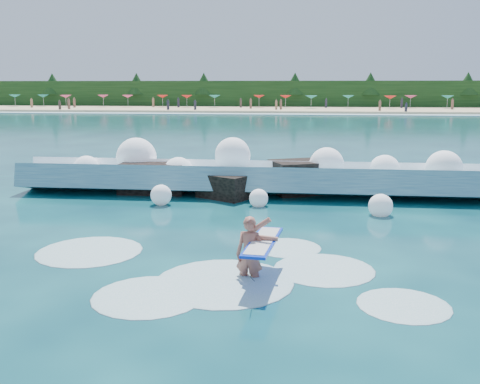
{
  "coord_description": "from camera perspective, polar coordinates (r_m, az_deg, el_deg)",
  "views": [
    {
      "loc": [
        3.22,
        -12.51,
        4.11
      ],
      "look_at": [
        1.5,
        2.0,
        1.2
      ],
      "focal_mm": 40.0,
      "sensor_mm": 36.0,
      "label": 1
    }
  ],
  "objects": [
    {
      "name": "beachgoers",
      "position": [
        88.59,
        10.16,
        9.18
      ],
      "size": [
        100.58,
        13.77,
        1.93
      ],
      "color": "#3F332D",
      "rests_on": "ground"
    },
    {
      "name": "wave_spray",
      "position": [
        20.63,
        0.87,
        2.81
      ],
      "size": [
        14.79,
        4.95,
        2.22
      ],
      "color": "white",
      "rests_on": "ground"
    },
    {
      "name": "beach_umbrellas",
      "position": [
        93.06,
        4.83,
        10.09
      ],
      "size": [
        113.26,
        6.21,
        0.5
      ],
      "color": "red",
      "rests_on": "ground"
    },
    {
      "name": "ground",
      "position": [
        13.55,
        -7.36,
        -6.48
      ],
      "size": [
        200.0,
        200.0,
        0.0
      ],
      "primitive_type": "plane",
      "color": "#072B38",
      "rests_on": "ground"
    },
    {
      "name": "wet_band",
      "position": [
        79.67,
        4.5,
        8.31
      ],
      "size": [
        140.0,
        5.0,
        0.08
      ],
      "primitive_type": "cube",
      "color": "silver",
      "rests_on": "ground"
    },
    {
      "name": "surf_foam",
      "position": [
        12.11,
        -3.2,
        -8.59
      ],
      "size": [
        9.51,
        5.61,
        0.15
      ],
      "color": "silver",
      "rests_on": "ground"
    },
    {
      "name": "rock_cluster",
      "position": [
        20.82,
        -2.12,
        1.18
      ],
      "size": [
        8.27,
        3.51,
        1.47
      ],
      "color": "black",
      "rests_on": "ground"
    },
    {
      "name": "beach",
      "position": [
        90.65,
        4.79,
        8.76
      ],
      "size": [
        140.0,
        20.0,
        0.4
      ],
      "primitive_type": "cube",
      "color": "tan",
      "rests_on": "ground"
    },
    {
      "name": "treeline",
      "position": [
        100.57,
        5.02,
        10.31
      ],
      "size": [
        140.0,
        4.0,
        5.0
      ],
      "primitive_type": "cube",
      "color": "black",
      "rests_on": "ground"
    },
    {
      "name": "breaking_wave",
      "position": [
        20.81,
        1.67,
        1.41
      ],
      "size": [
        18.26,
        2.83,
        1.57
      ],
      "color": "teal",
      "rests_on": "ground"
    },
    {
      "name": "surfer_with_board",
      "position": [
        11.52,
        1.36,
        -6.4
      ],
      "size": [
        1.0,
        2.87,
        1.67
      ],
      "color": "#9C5848",
      "rests_on": "ground"
    }
  ]
}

